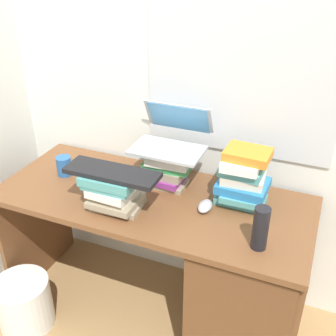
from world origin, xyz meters
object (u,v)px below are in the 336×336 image
at_px(book_stack_tall, 168,168).
at_px(keyboard, 112,173).
at_px(book_stack_side, 243,178).
at_px(wastebasket, 24,303).
at_px(water_bottle, 260,228).
at_px(mug, 65,166).
at_px(book_stack_keyboard_riser, 113,190).
at_px(laptop, 172,137).
at_px(computer_mouse, 205,206).
at_px(desk, 224,274).

xyz_separation_m(book_stack_tall, keyboard, (-0.15, -0.28, 0.09)).
height_order(book_stack_side, wastebasket, book_stack_side).
relative_size(keyboard, wastebasket, 1.50).
relative_size(keyboard, water_bottle, 2.27).
bearing_deg(book_stack_tall, mug, -167.13).
height_order(book_stack_keyboard_riser, keyboard, keyboard).
height_order(laptop, mug, laptop).
relative_size(book_stack_side, computer_mouse, 2.59).
distance_m(laptop, computer_mouse, 0.38).
bearing_deg(laptop, computer_mouse, -40.46).
xyz_separation_m(water_bottle, wastebasket, (-1.11, -0.20, -0.68)).
bearing_deg(keyboard, wastebasket, -154.70).
relative_size(book_stack_side, laptop, 0.79).
bearing_deg(book_stack_keyboard_riser, water_bottle, -2.40).
distance_m(laptop, mug, 0.58).
bearing_deg(wastebasket, computer_mouse, 23.09).
relative_size(book_stack_tall, book_stack_keyboard_riser, 0.93).
bearing_deg(keyboard, laptop, 66.98).
height_order(desk, mug, mug).
bearing_deg(book_stack_side, laptop, 167.01).
xyz_separation_m(book_stack_tall, wastebasket, (-0.60, -0.50, -0.67)).
bearing_deg(wastebasket, book_stack_tall, 39.98).
height_order(book_stack_keyboard_riser, laptop, laptop).
distance_m(desk, book_stack_side, 0.48).
distance_m(mug, water_bottle, 1.05).
bearing_deg(water_bottle, book_stack_tall, 149.24).
bearing_deg(laptop, wastebasket, -136.53).
relative_size(book_stack_tall, mug, 2.08).
distance_m(computer_mouse, wastebasket, 1.09).
distance_m(book_stack_tall, wastebasket, 1.03).
bearing_deg(book_stack_tall, desk, -24.81).
height_order(book_stack_side, water_bottle, book_stack_side).
distance_m(laptop, wastebasket, 1.15).
distance_m(book_stack_tall, mug, 0.54).
height_order(book_stack_side, keyboard, book_stack_side).
relative_size(laptop, wastebasket, 1.22).
relative_size(desk, book_stack_side, 5.53).
height_order(keyboard, mug, keyboard).
bearing_deg(laptop, mug, -160.77).
bearing_deg(mug, wastebasket, -101.00).
bearing_deg(water_bottle, mug, 169.85).
distance_m(book_stack_keyboard_riser, keyboard, 0.09).
bearing_deg(book_stack_side, book_stack_tall, 176.17).
bearing_deg(mug, desk, -2.96).
bearing_deg(water_bottle, book_stack_keyboard_riser, 177.60).
height_order(book_stack_tall, wastebasket, book_stack_tall).
bearing_deg(book_stack_keyboard_riser, computer_mouse, 18.84).
relative_size(book_stack_keyboard_riser, keyboard, 0.62).
xyz_separation_m(book_stack_keyboard_riser, book_stack_side, (0.52, 0.25, 0.04)).
xyz_separation_m(laptop, mug, (-0.52, -0.18, -0.18)).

